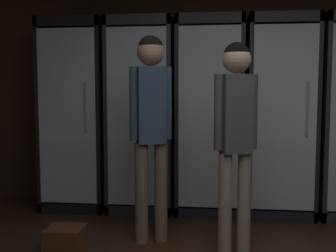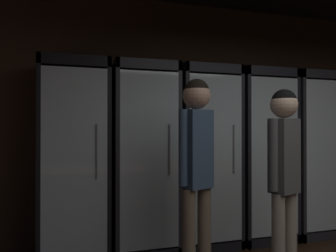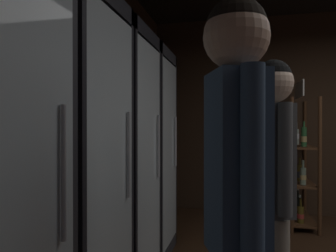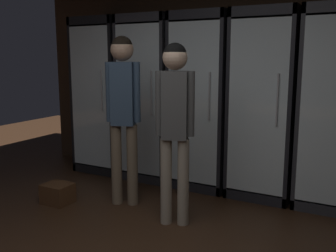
{
  "view_description": "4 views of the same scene",
  "coord_description": "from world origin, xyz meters",
  "px_view_note": "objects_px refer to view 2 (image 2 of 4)",
  "views": [
    {
      "loc": [
        -0.46,
        -1.5,
        1.26
      ],
      "look_at": [
        -0.93,
        2.55,
        0.9
      ],
      "focal_mm": 43.96,
      "sensor_mm": 36.0,
      "label": 1
    },
    {
      "loc": [
        -1.85,
        -0.51,
        1.29
      ],
      "look_at": [
        -1.07,
        2.32,
        1.32
      ],
      "focal_mm": 32.85,
      "sensor_mm": 36.0,
      "label": 2
    },
    {
      "loc": [
        -2.05,
        1.78,
        1.27
      ],
      "look_at": [
        0.23,
        2.29,
        1.25
      ],
      "focal_mm": 33.45,
      "sensor_mm": 36.0,
      "label": 3
    },
    {
      "loc": [
        1.21,
        -1.33,
        1.49
      ],
      "look_at": [
        -0.8,
        2.38,
        0.73
      ],
      "focal_mm": 41.33,
      "sensor_mm": 36.0,
      "label": 4
    }
  ],
  "objects_px": {
    "cooler_far_left": "(76,161)",
    "cooler_left": "(144,159)",
    "cooler_far_right": "(308,154)",
    "shopper_near": "(284,164)",
    "cooler_right": "(259,156)",
    "shopper_far": "(197,159)",
    "cooler_center": "(204,157)"
  },
  "relations": [
    {
      "from": "cooler_far_left",
      "to": "cooler_left",
      "type": "xyz_separation_m",
      "value": [
        0.7,
        -0.0,
        0.0
      ]
    },
    {
      "from": "cooler_far_left",
      "to": "cooler_far_right",
      "type": "relative_size",
      "value": 1.0
    },
    {
      "from": "cooler_far_left",
      "to": "cooler_far_right",
      "type": "height_order",
      "value": "same"
    },
    {
      "from": "cooler_far_left",
      "to": "shopper_near",
      "type": "xyz_separation_m",
      "value": [
        1.61,
        -1.14,
        0.04
      ]
    },
    {
      "from": "cooler_left",
      "to": "cooler_right",
      "type": "distance_m",
      "value": 1.4
    },
    {
      "from": "cooler_far_right",
      "to": "cooler_left",
      "type": "bearing_deg",
      "value": 179.99
    },
    {
      "from": "shopper_near",
      "to": "shopper_far",
      "type": "bearing_deg",
      "value": 164.4
    },
    {
      "from": "shopper_far",
      "to": "cooler_far_left",
      "type": "bearing_deg",
      "value": 134.58
    },
    {
      "from": "cooler_far_left",
      "to": "cooler_center",
      "type": "distance_m",
      "value": 1.4
    },
    {
      "from": "cooler_center",
      "to": "cooler_right",
      "type": "xyz_separation_m",
      "value": [
        0.7,
        -0.0,
        -0.0
      ]
    },
    {
      "from": "cooler_left",
      "to": "shopper_far",
      "type": "bearing_deg",
      "value": -75.76
    },
    {
      "from": "shopper_far",
      "to": "shopper_near",
      "type": "bearing_deg",
      "value": -15.6
    },
    {
      "from": "cooler_left",
      "to": "shopper_far",
      "type": "relative_size",
      "value": 1.17
    },
    {
      "from": "cooler_far_left",
      "to": "cooler_right",
      "type": "bearing_deg",
      "value": -0.03
    },
    {
      "from": "cooler_center",
      "to": "shopper_far",
      "type": "height_order",
      "value": "cooler_center"
    },
    {
      "from": "cooler_center",
      "to": "cooler_right",
      "type": "distance_m",
      "value": 0.7
    },
    {
      "from": "cooler_far_left",
      "to": "shopper_far",
      "type": "xyz_separation_m",
      "value": [
        0.94,
        -0.96,
        0.09
      ]
    },
    {
      "from": "cooler_right",
      "to": "shopper_far",
      "type": "bearing_deg",
      "value": -140.55
    },
    {
      "from": "cooler_left",
      "to": "cooler_center",
      "type": "distance_m",
      "value": 0.7
    },
    {
      "from": "cooler_left",
      "to": "cooler_far_left",
      "type": "bearing_deg",
      "value": 179.87
    },
    {
      "from": "cooler_left",
      "to": "shopper_near",
      "type": "distance_m",
      "value": 1.46
    },
    {
      "from": "cooler_far_right",
      "to": "shopper_far",
      "type": "xyz_separation_m",
      "value": [
        -1.86,
        -0.95,
        0.08
      ]
    },
    {
      "from": "cooler_right",
      "to": "shopper_far",
      "type": "distance_m",
      "value": 1.5
    },
    {
      "from": "shopper_near",
      "to": "shopper_far",
      "type": "height_order",
      "value": "shopper_far"
    },
    {
      "from": "shopper_far",
      "to": "cooler_far_right",
      "type": "bearing_deg",
      "value": 27.14
    },
    {
      "from": "cooler_right",
      "to": "shopper_far",
      "type": "relative_size",
      "value": 1.17
    },
    {
      "from": "cooler_center",
      "to": "cooler_far_left",
      "type": "bearing_deg",
      "value": 179.97
    },
    {
      "from": "cooler_far_right",
      "to": "shopper_far",
      "type": "distance_m",
      "value": 2.09
    },
    {
      "from": "cooler_left",
      "to": "cooler_right",
      "type": "height_order",
      "value": "same"
    },
    {
      "from": "cooler_far_left",
      "to": "cooler_left",
      "type": "bearing_deg",
      "value": -0.13
    },
    {
      "from": "cooler_left",
      "to": "cooler_far_right",
      "type": "height_order",
      "value": "same"
    },
    {
      "from": "cooler_far_right",
      "to": "shopper_near",
      "type": "bearing_deg",
      "value": -136.19
    }
  ]
}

